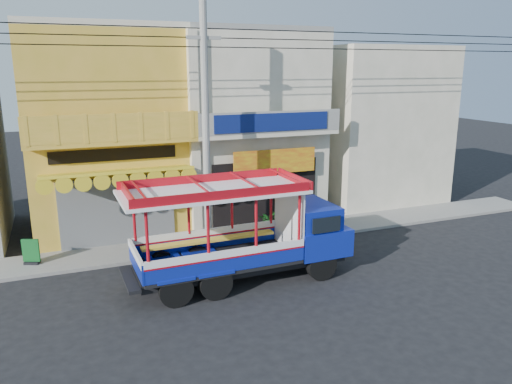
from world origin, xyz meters
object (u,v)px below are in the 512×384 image
Objects in this scene: utility_pole at (210,114)px; potted_plant_b at (310,216)px; songthaew_truck at (256,231)px; potted_plant_c at (315,211)px; potted_plant_a at (268,220)px; green_sign at (31,254)px.

utility_pole is 27.67× the size of potted_plant_b.
potted_plant_b is (3.93, 3.68, -0.98)m from songthaew_truck.
potted_plant_c is (4.40, 4.11, -0.93)m from songthaew_truck.
songthaew_truck is at bearing -145.67° from potted_plant_a.
potted_plant_b reaches higher than potted_plant_a.
potted_plant_c reaches higher than green_sign.
utility_pole reaches higher than potted_plant_c.
utility_pole is 32.59× the size of potted_plant_a.
potted_plant_a is 0.85× the size of potted_plant_b.
green_sign is 11.16m from potted_plant_c.
potted_plant_a is (8.91, 0.32, 0.06)m from green_sign.
green_sign is (-6.20, 0.73, -4.54)m from utility_pole.
green_sign is at bearing 173.29° from utility_pole.
potted_plant_a is at bearing 2.08° from green_sign.
green_sign is at bearing 154.72° from potted_plant_a.
songthaew_truck reaches higher than potted_plant_c.
potted_plant_a is at bearing 21.19° from utility_pole.
green_sign is 10.68m from potted_plant_b.
utility_pole is 7.72m from green_sign.
green_sign is 0.80× the size of potted_plant_c.
green_sign reaches higher than potted_plant_a.
green_sign is 1.03× the size of potted_plant_a.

